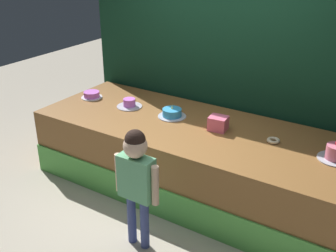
# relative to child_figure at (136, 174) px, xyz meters

# --- Properties ---
(ground_plane) EXTENTS (12.00, 12.00, 0.00)m
(ground_plane) POSITION_rel_child_figure_xyz_m (-0.09, 0.45, -0.76)
(ground_plane) COLOR #BCB29E
(stage_platform) EXTENTS (3.49, 1.34, 0.77)m
(stage_platform) POSITION_rel_child_figure_xyz_m (-0.09, 1.11, -0.38)
(stage_platform) COLOR brown
(stage_platform) RESTS_ON ground_plane
(curtain_backdrop) EXTENTS (3.69, 0.08, 2.66)m
(curtain_backdrop) POSITION_rel_child_figure_xyz_m (-0.09, 1.87, 0.57)
(curtain_backdrop) COLOR #113823
(curtain_backdrop) RESTS_ON ground_plane
(child_figure) EXTENTS (0.46, 0.21, 1.18)m
(child_figure) POSITION_rel_child_figure_xyz_m (0.00, 0.00, 0.00)
(child_figure) COLOR #3F4C8C
(child_figure) RESTS_ON ground_plane
(pink_box) EXTENTS (0.20, 0.18, 0.15)m
(pink_box) POSITION_rel_child_figure_xyz_m (0.21, 1.17, 0.08)
(pink_box) COLOR #EF6588
(pink_box) RESTS_ON stage_platform
(donut) EXTENTS (0.13, 0.13, 0.03)m
(donut) POSITION_rel_child_figure_xyz_m (0.80, 1.20, 0.03)
(donut) COLOR beige
(donut) RESTS_ON stage_platform
(cake_far_left) EXTENTS (0.27, 0.27, 0.08)m
(cake_far_left) POSITION_rel_child_figure_xyz_m (-1.57, 1.17, 0.05)
(cake_far_left) COLOR white
(cake_far_left) RESTS_ON stage_platform
(cake_center_left) EXTENTS (0.31, 0.31, 0.10)m
(cake_center_left) POSITION_rel_child_figure_xyz_m (-0.98, 1.18, 0.05)
(cake_center_left) COLOR silver
(cake_center_left) RESTS_ON stage_platform
(cake_center_right) EXTENTS (0.32, 0.32, 0.15)m
(cake_center_right) POSITION_rel_child_figure_xyz_m (-0.39, 1.20, 0.05)
(cake_center_right) COLOR silver
(cake_center_right) RESTS_ON stage_platform
(cake_far_right) EXTENTS (0.31, 0.31, 0.19)m
(cake_far_right) POSITION_rel_child_figure_xyz_m (1.39, 1.17, 0.07)
(cake_far_right) COLOR silver
(cake_far_right) RESTS_ON stage_platform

